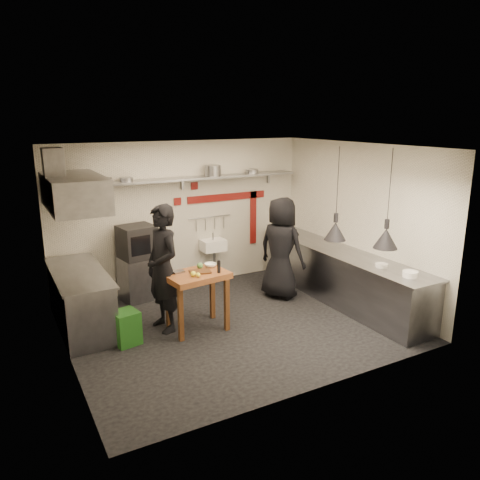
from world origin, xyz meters
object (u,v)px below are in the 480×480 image
oven_stand (138,278)px  prep_table (197,301)px  green_bin (126,328)px  chef_left (163,268)px  combi_oven (137,242)px  chef_right (281,248)px

oven_stand → prep_table: bearing=-83.8°
green_bin → prep_table: size_ratio=0.54×
green_bin → prep_table: prep_table is taller
green_bin → chef_left: chef_left is taller
oven_stand → chef_left: bearing=-98.8°
green_bin → oven_stand: bearing=67.4°
chef_left → combi_oven: bearing=171.1°
green_bin → prep_table: bearing=-2.2°
chef_left → green_bin: bearing=-81.1°
green_bin → chef_left: size_ratio=0.25×
oven_stand → green_bin: oven_stand is taller
chef_right → oven_stand: bearing=40.4°
oven_stand → chef_left: 1.52m
oven_stand → combi_oven: bearing=-92.4°
chef_left → chef_right: 2.35m
oven_stand → combi_oven: 0.69m
combi_oven → green_bin: bearing=-122.3°
oven_stand → green_bin: (-0.67, -1.61, -0.15)m
prep_table → chef_left: size_ratio=0.47×
oven_stand → chef_right: 2.65m
green_bin → chef_right: bearing=9.2°
prep_table → combi_oven: bearing=98.1°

